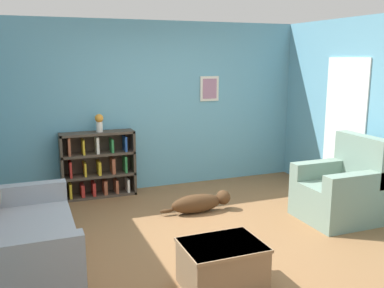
% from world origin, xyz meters
% --- Properties ---
extents(ground_plane, '(14.00, 14.00, 0.00)m').
position_xyz_m(ground_plane, '(0.00, 0.00, 0.00)').
color(ground_plane, brown).
extents(wall_back, '(5.60, 0.13, 2.60)m').
position_xyz_m(wall_back, '(0.00, 2.25, 1.30)').
color(wall_back, '#609EB7').
rests_on(wall_back, ground_plane).
extents(couch, '(0.96, 1.76, 0.83)m').
position_xyz_m(couch, '(-1.96, 0.01, 0.30)').
color(couch, '#9399A3').
rests_on(couch, ground_plane).
extents(bookshelf, '(1.08, 0.29, 0.98)m').
position_xyz_m(bookshelf, '(-0.86, 2.06, 0.47)').
color(bookshelf, '#42382D').
rests_on(bookshelf, ground_plane).
extents(recliner_chair, '(0.89, 0.85, 1.08)m').
position_xyz_m(recliner_chair, '(1.89, -0.02, 0.38)').
color(recliner_chair, gray).
rests_on(recliner_chair, ground_plane).
extents(coffee_table, '(0.72, 0.56, 0.43)m').
position_xyz_m(coffee_table, '(-0.25, -0.99, 0.23)').
color(coffee_table, '#846647').
rests_on(coffee_table, ground_plane).
extents(dog, '(1.00, 0.23, 0.27)m').
position_xyz_m(dog, '(0.30, 0.86, 0.13)').
color(dog, '#472D19').
rests_on(dog, ground_plane).
extents(vase, '(0.12, 0.12, 0.26)m').
position_xyz_m(vase, '(-0.82, 2.04, 1.13)').
color(vase, silver).
rests_on(vase, bookshelf).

